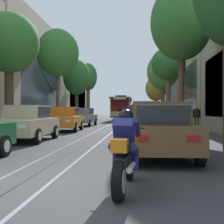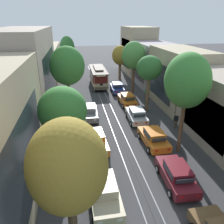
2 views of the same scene
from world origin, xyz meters
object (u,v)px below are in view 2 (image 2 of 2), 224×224
object	(u,v)px
parked_car_grey_fourth_left	(89,112)
street_tree_kerb_left_second	(63,112)
parked_car_orange_fifth_right	(127,99)
street_tree_kerb_left_near	(68,167)
street_tree_kerb_left_fourth	(67,61)
street_tree_kerb_right_mid	(149,69)
parked_car_orange_mid_left	(96,140)
cable_car_trolley	(98,76)
pedestrian_on_right_pavement	(146,92)
parked_car_blue_sixth_right	(117,88)
street_tree_kerb_right_second	(187,81)
pedestrian_on_left_pavement	(176,120)
parked_car_orange_mid_right	(154,138)
parked_car_silver_fourth_right	(137,115)
street_tree_kerb_left_far	(67,49)
street_tree_kerb_right_far	(120,56)
street_tree_kerb_right_fourth	(134,56)
parked_car_maroon_second_right	(177,174)
street_tree_kerb_left_mid	(67,66)
parked_car_beige_second_left	(105,192)

from	to	relation	value
parked_car_grey_fourth_left	street_tree_kerb_left_second	size ratio (longest dim) A/B	0.64
parked_car_orange_fifth_right	street_tree_kerb_left_near	xyz separation A→B (m)	(-7.42, -21.02, 4.97)
street_tree_kerb_left_fourth	street_tree_kerb_right_mid	size ratio (longest dim) A/B	1.05
parked_car_orange_mid_left	street_tree_kerb_right_mid	xyz separation A→B (m)	(7.48, 8.11, 4.65)
cable_car_trolley	pedestrian_on_right_pavement	world-z (taller)	cable_car_trolley
parked_car_grey_fourth_left	parked_car_blue_sixth_right	world-z (taller)	same
street_tree_kerb_right_second	cable_car_trolley	size ratio (longest dim) A/B	0.96
street_tree_kerb_left_near	parked_car_grey_fourth_left	bearing A→B (deg)	83.59
street_tree_kerb_left_fourth	pedestrian_on_left_pavement	distance (m)	18.22
parked_car_orange_mid_right	parked_car_silver_fourth_right	bearing A→B (deg)	91.38
pedestrian_on_left_pavement	pedestrian_on_right_pavement	world-z (taller)	pedestrian_on_left_pavement
street_tree_kerb_left_near	street_tree_kerb_left_far	xyz separation A→B (m)	(-0.49, 35.15, 0.33)
parked_car_orange_mid_left	street_tree_kerb_right_mid	size ratio (longest dim) A/B	0.63
street_tree_kerb_left_fourth	street_tree_kerb_left_far	size ratio (longest dim) A/B	0.89
street_tree_kerb_right_far	cable_car_trolley	distance (m)	6.83
parked_car_blue_sixth_right	street_tree_kerb_left_fourth	world-z (taller)	street_tree_kerb_left_fourth
parked_car_orange_fifth_right	street_tree_kerb_right_far	bearing A→B (deg)	82.48
street_tree_kerb_right_fourth	parked_car_blue_sixth_right	bearing A→B (deg)	170.42
street_tree_kerb_left_near	street_tree_kerb_right_second	world-z (taller)	street_tree_kerb_right_second
street_tree_kerb_right_second	parked_car_maroon_second_right	bearing A→B (deg)	-117.15
pedestrian_on_left_pavement	cable_car_trolley	bearing A→B (deg)	108.81
street_tree_kerb_left_far	parked_car_silver_fourth_right	bearing A→B (deg)	-68.47
street_tree_kerb_right_second	street_tree_kerb_right_far	world-z (taller)	street_tree_kerb_right_second
street_tree_kerb_left_far	cable_car_trolley	distance (m)	7.57
pedestrian_on_left_pavement	parked_car_maroon_second_right	bearing A→B (deg)	-114.13
street_tree_kerb_left_near	street_tree_kerb_left_fourth	world-z (taller)	street_tree_kerb_left_near
street_tree_kerb_right_mid	street_tree_kerb_left_fourth	bearing A→B (deg)	141.11
cable_car_trolley	street_tree_kerb_right_second	bearing A→B (deg)	-78.55
parked_car_blue_sixth_right	street_tree_kerb_left_mid	size ratio (longest dim) A/B	0.52
parked_car_orange_mid_right	street_tree_kerb_left_near	world-z (taller)	street_tree_kerb_left_near
parked_car_beige_second_left	street_tree_kerb_left_near	world-z (taller)	street_tree_kerb_left_near
street_tree_kerb_left_mid	pedestrian_on_right_pavement	distance (m)	13.85
parked_car_silver_fourth_right	street_tree_kerb_left_second	world-z (taller)	street_tree_kerb_left_second
parked_car_beige_second_left	street_tree_kerb_left_fourth	bearing A→B (deg)	95.95
parked_car_beige_second_left	street_tree_kerb_right_far	xyz separation A→B (m)	(7.48, 31.93, 3.73)
street_tree_kerb_left_second	street_tree_kerb_right_second	size ratio (longest dim) A/B	0.79
street_tree_kerb_right_second	street_tree_kerb_right_mid	distance (m)	9.88
parked_car_maroon_second_right	street_tree_kerb_left_second	xyz separation A→B (m)	(-7.67, 2.64, 4.30)
street_tree_kerb_left_second	street_tree_kerb_left_mid	world-z (taller)	street_tree_kerb_left_mid
parked_car_beige_second_left	street_tree_kerb_right_far	distance (m)	33.00
parked_car_silver_fourth_right	street_tree_kerb_right_far	distance (m)	20.63
parked_car_grey_fourth_left	street_tree_kerb_left_near	bearing A→B (deg)	-96.41
parked_car_orange_mid_right	parked_car_blue_sixth_right	world-z (taller)	same
parked_car_silver_fourth_right	street_tree_kerb_right_far	size ratio (longest dim) A/B	0.68
street_tree_kerb_right_second	street_tree_kerb_right_mid	bearing A→B (deg)	88.81
parked_car_beige_second_left	cable_car_trolley	size ratio (longest dim) A/B	0.48
street_tree_kerb_left_near	street_tree_kerb_right_second	xyz separation A→B (m)	(9.26, 8.74, 0.70)
street_tree_kerb_left_fourth	street_tree_kerb_right_second	world-z (taller)	street_tree_kerb_right_second
street_tree_kerb_left_far	cable_car_trolley	xyz separation A→B (m)	(5.10, -3.41, -4.44)
street_tree_kerb_right_fourth	street_tree_kerb_left_second	bearing A→B (deg)	-117.81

